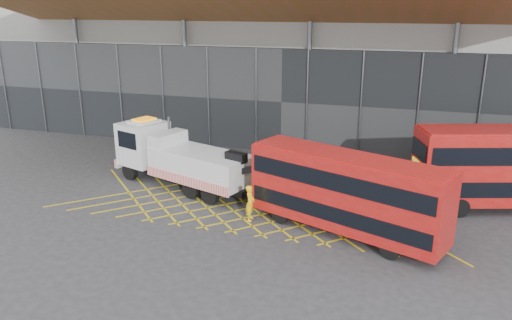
% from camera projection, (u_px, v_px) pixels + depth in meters
% --- Properties ---
extents(ground_plane, '(120.00, 120.00, 0.00)m').
position_uv_depth(ground_plane, '(200.00, 201.00, 29.63)').
color(ground_plane, '#2C2C2E').
extents(road_markings, '(23.16, 7.16, 0.01)m').
position_uv_depth(road_markings, '(252.00, 207.00, 28.72)').
color(road_markings, gold).
rests_on(road_markings, ground_plane).
extents(construction_building, '(55.00, 23.97, 18.00)m').
position_uv_depth(construction_building, '(302.00, 30.00, 43.13)').
color(construction_building, gray).
rests_on(construction_building, ground_plane).
extents(recovery_truck, '(11.54, 5.96, 4.08)m').
position_uv_depth(recovery_truck, '(178.00, 157.00, 31.65)').
color(recovery_truck, black).
rests_on(recovery_truck, ground_plane).
extents(bus_towed, '(10.38, 5.99, 4.18)m').
position_uv_depth(bus_towed, '(346.00, 191.00, 24.83)').
color(bus_towed, '#9E0F0C').
rests_on(bus_towed, ground_plane).
extents(worker, '(0.55, 0.77, 1.97)m').
position_uv_depth(worker, '(250.00, 203.00, 26.80)').
color(worker, yellow).
rests_on(worker, ground_plane).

